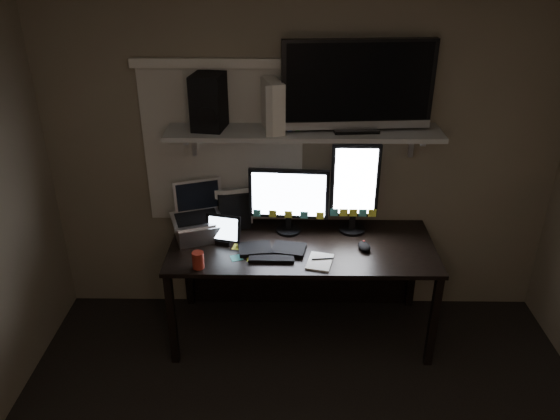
{
  "coord_description": "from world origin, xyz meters",
  "views": [
    {
      "loc": [
        -0.11,
        -1.79,
        2.6
      ],
      "look_at": [
        -0.15,
        1.25,
        1.08
      ],
      "focal_mm": 35.0,
      "sensor_mm": 36.0,
      "label": 1
    }
  ],
  "objects_px": {
    "tv": "(358,86)",
    "game_console": "(273,106)",
    "monitor_landscape": "(289,201)",
    "mouse": "(364,246)",
    "desk": "(301,258)",
    "keyboard": "(272,249)",
    "tablet": "(223,229)",
    "laptop": "(196,214)",
    "monitor_portrait": "(355,188)",
    "cup": "(198,260)",
    "speaker": "(209,102)"
  },
  "relations": [
    {
      "from": "tv",
      "to": "game_console",
      "type": "height_order",
      "value": "tv"
    },
    {
      "from": "monitor_landscape",
      "to": "mouse",
      "type": "relative_size",
      "value": 4.55
    },
    {
      "from": "desk",
      "to": "monitor_landscape",
      "type": "xyz_separation_m",
      "value": [
        -0.09,
        0.07,
        0.42
      ]
    },
    {
      "from": "mouse",
      "to": "keyboard",
      "type": "bearing_deg",
      "value": 169.81
    },
    {
      "from": "tv",
      "to": "keyboard",
      "type": "bearing_deg",
      "value": -157.26
    },
    {
      "from": "keyboard",
      "to": "game_console",
      "type": "bearing_deg",
      "value": 89.95
    },
    {
      "from": "monitor_landscape",
      "to": "tablet",
      "type": "bearing_deg",
      "value": -154.3
    },
    {
      "from": "keyboard",
      "to": "laptop",
      "type": "distance_m",
      "value": 0.57
    },
    {
      "from": "monitor_portrait",
      "to": "cup",
      "type": "relative_size",
      "value": 6.03
    },
    {
      "from": "desk",
      "to": "mouse",
      "type": "xyz_separation_m",
      "value": [
        0.42,
        -0.17,
        0.2
      ]
    },
    {
      "from": "tv",
      "to": "game_console",
      "type": "distance_m",
      "value": 0.55
    },
    {
      "from": "keyboard",
      "to": "laptop",
      "type": "relative_size",
      "value": 1.2
    },
    {
      "from": "monitor_portrait",
      "to": "cup",
      "type": "bearing_deg",
      "value": -152.15
    },
    {
      "from": "monitor_landscape",
      "to": "speaker",
      "type": "distance_m",
      "value": 0.86
    },
    {
      "from": "monitor_portrait",
      "to": "laptop",
      "type": "bearing_deg",
      "value": -171.78
    },
    {
      "from": "monitor_portrait",
      "to": "cup",
      "type": "height_order",
      "value": "monitor_portrait"
    },
    {
      "from": "monitor_landscape",
      "to": "keyboard",
      "type": "bearing_deg",
      "value": -107.5
    },
    {
      "from": "keyboard",
      "to": "cup",
      "type": "distance_m",
      "value": 0.51
    },
    {
      "from": "desk",
      "to": "speaker",
      "type": "distance_m",
      "value": 1.27
    },
    {
      "from": "keyboard",
      "to": "mouse",
      "type": "distance_m",
      "value": 0.62
    },
    {
      "from": "mouse",
      "to": "game_console",
      "type": "distance_m",
      "value": 1.11
    },
    {
      "from": "desk",
      "to": "monitor_portrait",
      "type": "bearing_deg",
      "value": 13.6
    },
    {
      "from": "monitor_portrait",
      "to": "tv",
      "type": "distance_m",
      "value": 0.71
    },
    {
      "from": "cup",
      "to": "speaker",
      "type": "relative_size",
      "value": 0.31
    },
    {
      "from": "monitor_landscape",
      "to": "desk",
      "type": "bearing_deg",
      "value": -31.49
    },
    {
      "from": "game_console",
      "to": "cup",
      "type": "bearing_deg",
      "value": -150.98
    },
    {
      "from": "keyboard",
      "to": "game_console",
      "type": "relative_size",
      "value": 1.39
    },
    {
      "from": "monitor_landscape",
      "to": "keyboard",
      "type": "height_order",
      "value": "monitor_landscape"
    },
    {
      "from": "monitor_portrait",
      "to": "mouse",
      "type": "relative_size",
      "value": 5.46
    },
    {
      "from": "monitor_portrait",
      "to": "keyboard",
      "type": "relative_size",
      "value": 1.47
    },
    {
      "from": "laptop",
      "to": "game_console",
      "type": "bearing_deg",
      "value": -7.51
    },
    {
      "from": "monitor_portrait",
      "to": "speaker",
      "type": "bearing_deg",
      "value": -179.3
    },
    {
      "from": "desk",
      "to": "monitor_portrait",
      "type": "distance_m",
      "value": 0.63
    },
    {
      "from": "tablet",
      "to": "game_console",
      "type": "bearing_deg",
      "value": 41.51
    },
    {
      "from": "mouse",
      "to": "laptop",
      "type": "bearing_deg",
      "value": 160.03
    },
    {
      "from": "desk",
      "to": "monitor_landscape",
      "type": "height_order",
      "value": "monitor_landscape"
    },
    {
      "from": "monitor_portrait",
      "to": "mouse",
      "type": "distance_m",
      "value": 0.41
    },
    {
      "from": "laptop",
      "to": "mouse",
      "type": "bearing_deg",
      "value": -26.44
    },
    {
      "from": "monitor_portrait",
      "to": "game_console",
      "type": "relative_size",
      "value": 2.04
    },
    {
      "from": "tablet",
      "to": "keyboard",
      "type": "bearing_deg",
      "value": -3.54
    },
    {
      "from": "keyboard",
      "to": "mouse",
      "type": "relative_size",
      "value": 3.72
    },
    {
      "from": "desk",
      "to": "tablet",
      "type": "xyz_separation_m",
      "value": [
        -0.54,
        -0.1,
        0.28
      ]
    },
    {
      "from": "tablet",
      "to": "tv",
      "type": "distance_m",
      "value": 1.29
    },
    {
      "from": "monitor_landscape",
      "to": "cup",
      "type": "bearing_deg",
      "value": -135.15
    },
    {
      "from": "desk",
      "to": "speaker",
      "type": "xyz_separation_m",
      "value": [
        -0.61,
        0.1,
        1.1
      ]
    },
    {
      "from": "monitor_landscape",
      "to": "keyboard",
      "type": "relative_size",
      "value": 1.22
    },
    {
      "from": "cup",
      "to": "desk",
      "type": "bearing_deg",
      "value": 32.15
    },
    {
      "from": "tv",
      "to": "speaker",
      "type": "distance_m",
      "value": 0.95
    },
    {
      "from": "monitor_landscape",
      "to": "laptop",
      "type": "relative_size",
      "value": 1.47
    },
    {
      "from": "monitor_portrait",
      "to": "speaker",
      "type": "height_order",
      "value": "speaker"
    }
  ]
}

